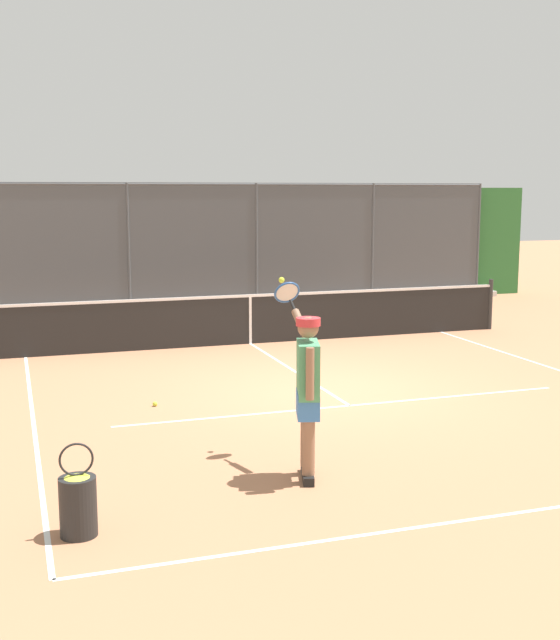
# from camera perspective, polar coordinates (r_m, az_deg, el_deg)

# --- Properties ---
(ground_plane) EXTENTS (60.00, 60.00, 0.00)m
(ground_plane) POSITION_cam_1_polar(r_m,az_deg,el_deg) (12.11, 3.18, -4.95)
(ground_plane) COLOR #B27551
(court_line_markings) EXTENTS (8.37, 8.84, 0.01)m
(court_line_markings) POSITION_cam_1_polar(r_m,az_deg,el_deg) (10.97, 5.65, -6.45)
(court_line_markings) COLOR white
(court_line_markings) RESTS_ON ground
(fence_backdrop) EXTENTS (19.08, 1.37, 3.12)m
(fence_backdrop) POSITION_cam_1_polar(r_m,az_deg,el_deg) (20.87, -6.41, 5.06)
(fence_backdrop) COLOR #474C51
(fence_backdrop) RESTS_ON ground
(tennis_net) EXTENTS (10.75, 0.09, 1.07)m
(tennis_net) POSITION_cam_1_polar(r_m,az_deg,el_deg) (15.66, -2.11, 0.11)
(tennis_net) COLOR #2D2D2D
(tennis_net) RESTS_ON ground
(tennis_player) EXTENTS (0.39, 1.41, 1.97)m
(tennis_player) POSITION_cam_1_polar(r_m,az_deg,el_deg) (8.26, 1.93, -4.53)
(tennis_player) COLOR black
(tennis_player) RESTS_ON ground
(tennis_ball_near_net) EXTENTS (0.07, 0.07, 0.07)m
(tennis_ball_near_net) POSITION_cam_1_polar(r_m,az_deg,el_deg) (11.35, -8.75, -5.83)
(tennis_ball_near_net) COLOR #C1D138
(tennis_ball_near_net) RESTS_ON ground
(ball_basket) EXTENTS (0.32, 0.32, 0.83)m
(ball_basket) POSITION_cam_1_polar(r_m,az_deg,el_deg) (7.31, -13.97, -12.29)
(ball_basket) COLOR black
(ball_basket) RESTS_ON ground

